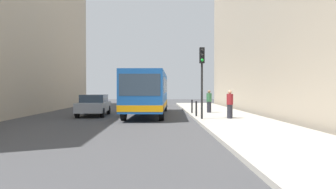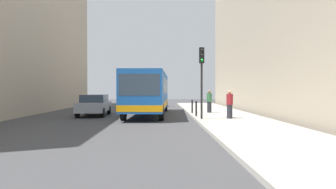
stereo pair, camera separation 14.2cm
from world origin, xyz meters
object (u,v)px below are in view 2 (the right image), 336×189
at_px(car_behind_bus, 155,99).
at_px(pedestrian_mid_sidewalk, 209,101).
at_px(bus, 148,91).
at_px(car_beside_bus, 94,105).
at_px(bollard_mid, 192,106).
at_px(traffic_light, 202,69).
at_px(bollard_near, 196,109).
at_px(pedestrian_near_signal, 230,104).

height_order(car_behind_bus, pedestrian_mid_sidewalk, pedestrian_mid_sidewalk).
xyz_separation_m(bus, car_beside_bus, (-3.78, -0.52, -0.94)).
bearing_deg(car_beside_bus, pedestrian_mid_sidewalk, -176.33).
bearing_deg(car_behind_bus, bollard_mid, 106.55).
xyz_separation_m(bus, traffic_light, (3.26, -4.71, 1.28)).
relative_size(car_beside_bus, car_behind_bus, 1.00).
height_order(bollard_near, pedestrian_mid_sidewalk, pedestrian_mid_sidewalk).
bearing_deg(pedestrian_near_signal, car_beside_bus, 114.77).
xyz_separation_m(car_behind_bus, bollard_near, (2.94, -14.30, -0.16)).
bearing_deg(traffic_light, pedestrian_near_signal, 9.60).
height_order(bus, traffic_light, traffic_light).
height_order(car_beside_bus, traffic_light, traffic_light).
distance_m(car_behind_bus, pedestrian_near_signal, 16.59).
relative_size(car_beside_bus, pedestrian_near_signal, 2.69).
bearing_deg(bollard_mid, pedestrian_mid_sidewalk, 19.88).
bearing_deg(car_behind_bus, bollard_near, 104.05).
xyz_separation_m(car_behind_bus, bollard_mid, (2.94, -11.69, -0.16)).
xyz_separation_m(traffic_light, pedestrian_near_signal, (1.68, 0.28, -2.03)).
distance_m(bollard_near, pedestrian_mid_sidewalk, 3.36).
xyz_separation_m(traffic_light, bollard_near, (-0.10, 1.89, -2.38)).
distance_m(bus, traffic_light, 5.87).
height_order(traffic_light, bollard_mid, traffic_light).
relative_size(traffic_light, pedestrian_near_signal, 2.48).
relative_size(bollard_near, bollard_mid, 1.00).
bearing_deg(pedestrian_mid_sidewalk, bollard_mid, -83.32).
bearing_deg(pedestrian_mid_sidewalk, traffic_light, -26.86).
height_order(bus, bollard_mid, bus).
relative_size(car_behind_bus, pedestrian_near_signal, 2.70).
xyz_separation_m(bollard_mid, pedestrian_mid_sidewalk, (1.31, 0.47, 0.34)).
bearing_deg(bollard_near, traffic_light, -86.96).
bearing_deg(bus, bollard_near, 140.80).
bearing_deg(bollard_near, bollard_mid, 90.00).
relative_size(car_behind_bus, traffic_light, 1.09).
bearing_deg(pedestrian_near_signal, bollard_near, 96.94).
distance_m(bollard_near, pedestrian_near_signal, 2.42).
relative_size(car_behind_bus, bollard_mid, 4.71).
distance_m(car_behind_bus, traffic_light, 16.62).
xyz_separation_m(car_beside_bus, bollard_near, (6.94, -2.31, -0.16)).
bearing_deg(car_beside_bus, bus, -173.89).
bearing_deg(pedestrian_near_signal, bollard_mid, 71.85).
bearing_deg(car_behind_bus, bus, 91.34).
xyz_separation_m(bus, car_behind_bus, (0.22, 11.47, -0.94)).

